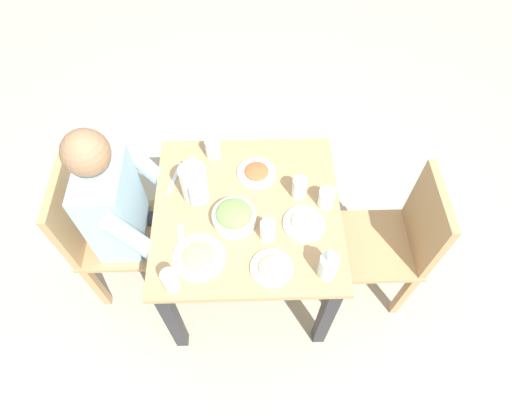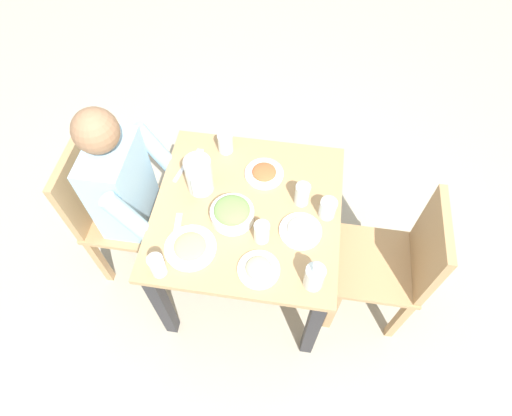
{
  "view_description": "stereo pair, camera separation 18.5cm",
  "coord_description": "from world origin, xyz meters",
  "px_view_note": "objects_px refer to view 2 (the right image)",
  "views": [
    {
      "loc": [
        1.05,
        0.01,
        2.34
      ],
      "look_at": [
        0.0,
        0.04,
        0.74
      ],
      "focal_mm": 29.85,
      "sensor_mm": 36.0,
      "label": 1
    },
    {
      "loc": [
        1.04,
        0.2,
        2.34
      ],
      "look_at": [
        0.0,
        0.04,
        0.74
      ],
      "focal_mm": 29.85,
      "sensor_mm": 36.0,
      "label": 2
    }
  ],
  "objects_px": {
    "plate_rice_curry": "(264,173)",
    "salad_bowl": "(232,213)",
    "water_glass_near_right": "(157,265)",
    "plate_beans": "(259,269)",
    "plate_fries": "(190,247)",
    "plate_yoghurt": "(301,230)",
    "water_glass_near_left": "(262,232)",
    "water_pitcher": "(199,175)",
    "chair_far": "(396,262)",
    "oil_carafe": "(314,277)",
    "diner_near": "(143,197)",
    "chair_near": "(111,208)",
    "water_glass_far_right": "(328,208)",
    "water_glass_center": "(225,143)",
    "water_glass_by_pitcher": "(302,194)",
    "dining_table": "(248,223)"
  },
  "relations": [
    {
      "from": "plate_fries",
      "to": "water_glass_by_pitcher",
      "type": "xyz_separation_m",
      "value": [
        -0.31,
        0.44,
        0.04
      ]
    },
    {
      "from": "plate_yoghurt",
      "to": "water_glass_near_left",
      "type": "height_order",
      "value": "water_glass_near_left"
    },
    {
      "from": "water_pitcher",
      "to": "plate_beans",
      "type": "bearing_deg",
      "value": 40.85
    },
    {
      "from": "diner_near",
      "to": "plate_beans",
      "type": "distance_m",
      "value": 0.7
    },
    {
      "from": "plate_fries",
      "to": "chair_far",
      "type": "bearing_deg",
      "value": 101.14
    },
    {
      "from": "diner_near",
      "to": "dining_table",
      "type": "bearing_deg",
      "value": 85.95
    },
    {
      "from": "water_glass_near_left",
      "to": "water_glass_far_right",
      "type": "bearing_deg",
      "value": 121.51
    },
    {
      "from": "water_pitcher",
      "to": "water_glass_near_left",
      "type": "distance_m",
      "value": 0.39
    },
    {
      "from": "chair_far",
      "to": "oil_carafe",
      "type": "distance_m",
      "value": 0.55
    },
    {
      "from": "water_glass_near_left",
      "to": "water_glass_near_right",
      "type": "xyz_separation_m",
      "value": [
        0.22,
        -0.39,
        0.0
      ]
    },
    {
      "from": "water_glass_near_right",
      "to": "oil_carafe",
      "type": "relative_size",
      "value": 0.69
    },
    {
      "from": "water_pitcher",
      "to": "plate_fries",
      "type": "xyz_separation_m",
      "value": [
        0.32,
        0.03,
        -0.08
      ]
    },
    {
      "from": "chair_far",
      "to": "water_glass_center",
      "type": "bearing_deg",
      "value": -113.51
    },
    {
      "from": "diner_near",
      "to": "water_glass_near_left",
      "type": "xyz_separation_m",
      "value": [
        0.18,
        0.6,
        0.12
      ]
    },
    {
      "from": "water_glass_near_left",
      "to": "oil_carafe",
      "type": "distance_m",
      "value": 0.29
    },
    {
      "from": "plate_beans",
      "to": "water_glass_near_right",
      "type": "distance_m",
      "value": 0.41
    },
    {
      "from": "water_pitcher",
      "to": "water_glass_near_right",
      "type": "xyz_separation_m",
      "value": [
        0.44,
        -0.08,
        -0.04
      ]
    },
    {
      "from": "plate_rice_curry",
      "to": "water_glass_far_right",
      "type": "distance_m",
      "value": 0.36
    },
    {
      "from": "water_glass_center",
      "to": "water_glass_near_right",
      "type": "bearing_deg",
      "value": -12.02
    },
    {
      "from": "water_pitcher",
      "to": "oil_carafe",
      "type": "bearing_deg",
      "value": 53.95
    },
    {
      "from": "plate_beans",
      "to": "plate_fries",
      "type": "relative_size",
      "value": 0.8
    },
    {
      "from": "plate_beans",
      "to": "water_glass_by_pitcher",
      "type": "xyz_separation_m",
      "value": [
        -0.37,
        0.14,
        0.04
      ]
    },
    {
      "from": "chair_near",
      "to": "plate_rice_curry",
      "type": "height_order",
      "value": "chair_near"
    },
    {
      "from": "plate_yoghurt",
      "to": "water_glass_near_left",
      "type": "xyz_separation_m",
      "value": [
        0.06,
        -0.16,
        0.03
      ]
    },
    {
      "from": "salad_bowl",
      "to": "water_glass_near_right",
      "type": "distance_m",
      "value": 0.39
    },
    {
      "from": "plate_rice_curry",
      "to": "water_glass_near_right",
      "type": "distance_m",
      "value": 0.67
    },
    {
      "from": "water_glass_near_right",
      "to": "plate_beans",
      "type": "bearing_deg",
      "value": 99.25
    },
    {
      "from": "dining_table",
      "to": "chair_near",
      "type": "xyz_separation_m",
      "value": [
        -0.04,
        -0.72,
        -0.09
      ]
    },
    {
      "from": "chair_far",
      "to": "salad_bowl",
      "type": "height_order",
      "value": "chair_far"
    },
    {
      "from": "chair_far",
      "to": "water_pitcher",
      "type": "bearing_deg",
      "value": -98.24
    },
    {
      "from": "plate_fries",
      "to": "water_glass_far_right",
      "type": "distance_m",
      "value": 0.62
    },
    {
      "from": "plate_beans",
      "to": "water_glass_near_left",
      "type": "xyz_separation_m",
      "value": [
        -0.15,
        -0.01,
        0.04
      ]
    },
    {
      "from": "plate_fries",
      "to": "plate_rice_curry",
      "type": "xyz_separation_m",
      "value": [
        -0.44,
        0.25,
        -0.0
      ]
    },
    {
      "from": "plate_rice_curry",
      "to": "water_glass_by_pitcher",
      "type": "distance_m",
      "value": 0.23
    },
    {
      "from": "salad_bowl",
      "to": "plate_fries",
      "type": "relative_size",
      "value": 0.87
    },
    {
      "from": "salad_bowl",
      "to": "water_glass_near_right",
      "type": "xyz_separation_m",
      "value": [
        0.3,
        -0.25,
        0.01
      ]
    },
    {
      "from": "chair_near",
      "to": "water_glass_far_right",
      "type": "distance_m",
      "value": 1.11
    },
    {
      "from": "chair_near",
      "to": "plate_fries",
      "type": "xyz_separation_m",
      "value": [
        0.27,
        0.52,
        0.23
      ]
    },
    {
      "from": "plate_yoghurt",
      "to": "water_glass_center",
      "type": "distance_m",
      "value": 0.58
    },
    {
      "from": "diner_near",
      "to": "water_glass_center",
      "type": "relative_size",
      "value": 11.76
    },
    {
      "from": "oil_carafe",
      "to": "plate_rice_curry",
      "type": "bearing_deg",
      "value": -152.48
    },
    {
      "from": "chair_far",
      "to": "oil_carafe",
      "type": "bearing_deg",
      "value": -56.68
    },
    {
      "from": "water_pitcher",
      "to": "salad_bowl",
      "type": "height_order",
      "value": "water_pitcher"
    },
    {
      "from": "oil_carafe",
      "to": "plate_fries",
      "type": "bearing_deg",
      "value": -98.74
    },
    {
      "from": "water_pitcher",
      "to": "plate_yoghurt",
      "type": "relative_size",
      "value": 1.02
    },
    {
      "from": "water_glass_far_right",
      "to": "water_glass_center",
      "type": "bearing_deg",
      "value": -120.66
    },
    {
      "from": "oil_carafe",
      "to": "water_glass_near_right",
      "type": "bearing_deg",
      "value": -86.17
    },
    {
      "from": "plate_rice_curry",
      "to": "salad_bowl",
      "type": "bearing_deg",
      "value": -22.0
    },
    {
      "from": "water_glass_near_right",
      "to": "water_glass_center",
      "type": "height_order",
      "value": "water_glass_near_right"
    },
    {
      "from": "salad_bowl",
      "to": "water_glass_far_right",
      "type": "distance_m",
      "value": 0.42
    }
  ]
}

